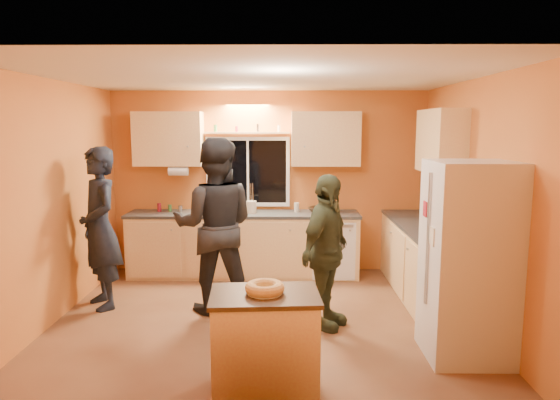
{
  "coord_description": "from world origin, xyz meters",
  "views": [
    {
      "loc": [
        0.24,
        -5.18,
        2.1
      ],
      "look_at": [
        0.18,
        0.4,
        1.27
      ],
      "focal_mm": 32.0,
      "sensor_mm": 36.0,
      "label": 1
    }
  ],
  "objects_px": {
    "island": "(265,343)",
    "person_center": "(215,226)",
    "person_left": "(100,228)",
    "person_right": "(326,252)",
    "refrigerator": "(468,261)"
  },
  "relations": [
    {
      "from": "person_center",
      "to": "island",
      "type": "bearing_deg",
      "value": 107.52
    },
    {
      "from": "refrigerator",
      "to": "person_left",
      "type": "bearing_deg",
      "value": 161.93
    },
    {
      "from": "refrigerator",
      "to": "person_right",
      "type": "height_order",
      "value": "refrigerator"
    },
    {
      "from": "person_center",
      "to": "person_right",
      "type": "bearing_deg",
      "value": 156.74
    },
    {
      "from": "refrigerator",
      "to": "person_left",
      "type": "height_order",
      "value": "person_left"
    },
    {
      "from": "island",
      "to": "person_center",
      "type": "distance_m",
      "value": 2.0
    },
    {
      "from": "person_left",
      "to": "refrigerator",
      "type": "bearing_deg",
      "value": 35.79
    },
    {
      "from": "island",
      "to": "person_left",
      "type": "bearing_deg",
      "value": 132.34
    },
    {
      "from": "island",
      "to": "person_center",
      "type": "relative_size",
      "value": 0.45
    },
    {
      "from": "refrigerator",
      "to": "person_left",
      "type": "xyz_separation_m",
      "value": [
        -3.79,
        1.24,
        0.04
      ]
    },
    {
      "from": "person_left",
      "to": "person_right",
      "type": "height_order",
      "value": "person_left"
    },
    {
      "from": "person_right",
      "to": "person_left",
      "type": "bearing_deg",
      "value": 106.43
    },
    {
      "from": "person_center",
      "to": "person_left",
      "type": "bearing_deg",
      "value": -6.03
    },
    {
      "from": "person_center",
      "to": "refrigerator",
      "type": "bearing_deg",
      "value": 153.03
    },
    {
      "from": "refrigerator",
      "to": "person_right",
      "type": "xyz_separation_m",
      "value": [
        -1.23,
        0.67,
        -0.09
      ]
    }
  ]
}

